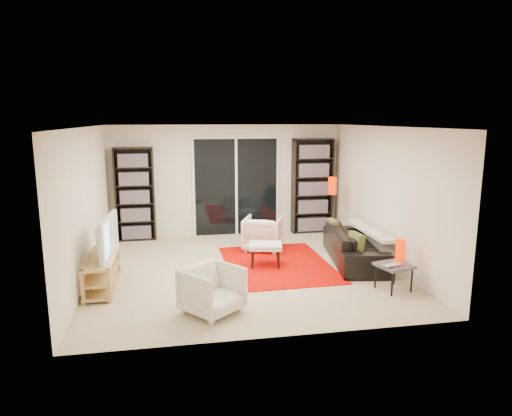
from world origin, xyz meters
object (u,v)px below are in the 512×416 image
object	(u,v)px
bookshelf_right	(312,186)
armchair_back	(263,233)
tv_stand	(102,272)
armchair_front	(212,290)
sofa	(355,245)
side_table	(394,267)
bookshelf_left	(135,194)
floor_lamp	(332,192)
ottoman	(265,247)

from	to	relation	value
bookshelf_right	armchair_back	xyz separation A→B (m)	(-1.37, -1.23, -0.72)
tv_stand	armchair_front	bearing A→B (deg)	-36.95
sofa	side_table	distance (m)	1.42
bookshelf_right	sofa	distance (m)	2.38
bookshelf_left	sofa	bearing A→B (deg)	-29.72
side_table	armchair_front	bearing A→B (deg)	-173.05
armchair_front	floor_lamp	bearing A→B (deg)	10.67
bookshelf_left	armchair_back	xyz separation A→B (m)	(2.48, -1.23, -0.65)
ottoman	floor_lamp	xyz separation A→B (m)	(1.73, 1.50, 0.66)
bookshelf_right	tv_stand	bearing A→B (deg)	-145.71
side_table	ottoman	bearing A→B (deg)	138.59
armchair_front	ottoman	size ratio (longest dim) A/B	1.08
tv_stand	side_table	bearing A→B (deg)	-11.06
armchair_back	floor_lamp	distance (m)	1.80
tv_stand	armchair_back	world-z (taller)	armchair_back
bookshelf_left	armchair_back	world-z (taller)	bookshelf_left
bookshelf_left	armchair_back	distance (m)	2.84
tv_stand	sofa	xyz separation A→B (m)	(4.26, 0.57, 0.04)
ottoman	floor_lamp	distance (m)	2.39
bookshelf_left	floor_lamp	bearing A→B (deg)	-9.88
bookshelf_right	floor_lamp	distance (m)	0.74
bookshelf_left	sofa	size ratio (longest dim) A/B	0.94
bookshelf_left	armchair_back	bearing A→B (deg)	-26.35
ottoman	side_table	world-z (taller)	same
bookshelf_left	floor_lamp	size ratio (longest dim) A/B	1.47
bookshelf_right	armchair_front	size ratio (longest dim) A/B	3.03
bookshelf_right	armchair_front	distance (m)	4.83
bookshelf_left	bookshelf_right	size ratio (longest dim) A/B	0.93
armchair_back	side_table	world-z (taller)	armchair_back
armchair_back	armchair_front	world-z (taller)	armchair_back
tv_stand	bookshelf_right	bearing A→B (deg)	34.29
armchair_front	floor_lamp	size ratio (longest dim) A/B	0.52
sofa	floor_lamp	xyz separation A→B (m)	(0.10, 1.55, 0.71)
tv_stand	armchair_back	distance (m)	3.22
ottoman	armchair_back	bearing A→B (deg)	81.41
armchair_back	armchair_front	bearing A→B (deg)	88.35
bookshelf_left	sofa	distance (m)	4.61
tv_stand	sofa	bearing A→B (deg)	7.66
sofa	armchair_front	bearing A→B (deg)	132.34
bookshelf_right	tv_stand	distance (m)	5.09
bookshelf_right	ottoman	distance (m)	2.77
sofa	armchair_back	distance (m)	1.80
sofa	armchair_front	world-z (taller)	armchair_front
sofa	ottoman	distance (m)	1.63
armchair_back	bookshelf_left	bearing A→B (deg)	-4.17
bookshelf_right	floor_lamp	bearing A→B (deg)	-73.31
sofa	side_table	size ratio (longest dim) A/B	3.68
bookshelf_right	armchair_back	bearing A→B (deg)	-138.04
armchair_back	ottoman	xyz separation A→B (m)	(-0.15, -0.98, 0.02)
bookshelf_left	sofa	world-z (taller)	bookshelf_left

